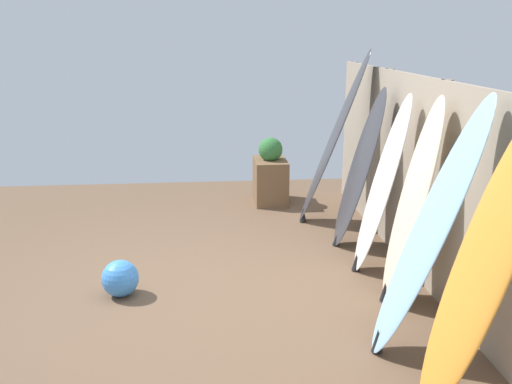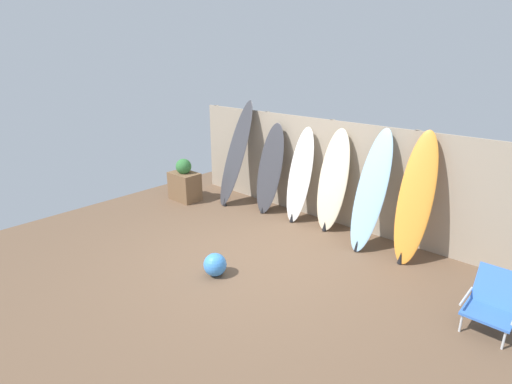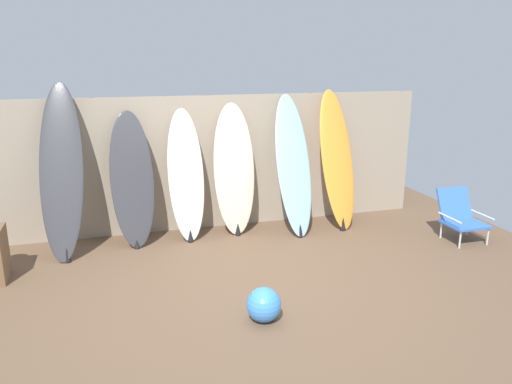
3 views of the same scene
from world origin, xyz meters
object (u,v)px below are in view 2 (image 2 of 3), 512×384
surfboard_orange_5 (415,199)px  beach_chair (493,302)px  surfboard_charcoal_1 (270,169)px  surfboard_skyblue_4 (371,192)px  planter_box (185,183)px  surfboard_charcoal_0 (236,154)px  beach_ball (215,265)px  surfboard_white_2 (300,176)px  surfboard_cream_3 (333,181)px

surfboard_orange_5 → beach_chair: 1.73m
surfboard_charcoal_1 → surfboard_skyblue_4: surfboard_skyblue_4 is taller
surfboard_orange_5 → planter_box: size_ratio=2.17×
surfboard_charcoal_1 → planter_box: size_ratio=1.92×
surfboard_orange_5 → planter_box: bearing=-171.5°
surfboard_charcoal_0 → beach_ball: 2.96m
surfboard_white_2 → beach_chair: size_ratio=2.59×
beach_chair → beach_ball: bearing=-165.9°
surfboard_skyblue_4 → surfboard_charcoal_0: bearing=179.9°
surfboard_white_2 → surfboard_cream_3: bearing=4.0°
surfboard_skyblue_4 → surfboard_orange_5: bearing=4.0°
planter_box → surfboard_orange_5: bearing=8.5°
surfboard_cream_3 → surfboard_orange_5: bearing=-4.9°
surfboard_charcoal_1 → beach_chair: bearing=-14.2°
surfboard_skyblue_4 → surfboard_white_2: bearing=175.1°
beach_ball → surfboard_orange_5: bearing=52.3°
surfboard_white_2 → surfboard_cream_3: (0.64, 0.05, 0.03)m
surfboard_cream_3 → beach_ball: bearing=-97.7°
beach_chair → planter_box: (-5.70, 0.31, 0.04)m
beach_ball → surfboard_skyblue_4: bearing=63.8°
surfboard_charcoal_1 → surfboard_cream_3: (1.31, 0.07, 0.03)m
surfboard_charcoal_0 → surfboard_orange_5: surfboard_charcoal_0 is taller
beach_chair → surfboard_charcoal_0: bearing=160.3°
surfboard_charcoal_0 → planter_box: bearing=-144.8°
surfboard_cream_3 → beach_chair: size_ratio=2.68×
surfboard_charcoal_1 → surfboard_orange_5: size_ratio=0.89×
beach_chair → surfboard_white_2: bearing=153.9°
surfboard_charcoal_0 → beach_ball: surfboard_charcoal_0 is taller
surfboard_charcoal_1 → surfboard_skyblue_4: 2.08m
surfboard_charcoal_0 → surfboard_white_2: size_ratio=1.21×
surfboard_charcoal_0 → surfboard_skyblue_4: bearing=-0.1°
surfboard_orange_5 → beach_ball: surfboard_orange_5 is taller
surfboard_white_2 → planter_box: (-2.34, -0.73, -0.46)m
surfboard_white_2 → beach_ball: 2.44m
planter_box → beach_ball: planter_box is taller
surfboard_charcoal_0 → surfboard_orange_5: size_ratio=1.08×
surfboard_white_2 → surfboard_orange_5: surfboard_orange_5 is taller
surfboard_charcoal_0 → surfboard_charcoal_1: surfboard_charcoal_0 is taller
surfboard_cream_3 → planter_box: (-2.98, -0.78, -0.49)m
surfboard_skyblue_4 → planter_box: size_ratio=2.11×
surfboard_charcoal_1 → surfboard_white_2: surfboard_white_2 is taller
surfboard_white_2 → surfboard_cream_3: 0.64m
planter_box → beach_ball: size_ratio=2.74×
surfboard_cream_3 → planter_box: 3.12m
surfboard_cream_3 → beach_ball: (-0.32, -2.37, -0.69)m
surfboard_skyblue_4 → beach_ball: bearing=-116.2°
surfboard_cream_3 → surfboard_orange_5: (1.42, -0.12, 0.07)m
surfboard_charcoal_1 → surfboard_white_2: size_ratio=1.00×
surfboard_charcoal_0 → surfboard_orange_5: bearing=0.7°
surfboard_charcoal_1 → beach_ball: size_ratio=5.28×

